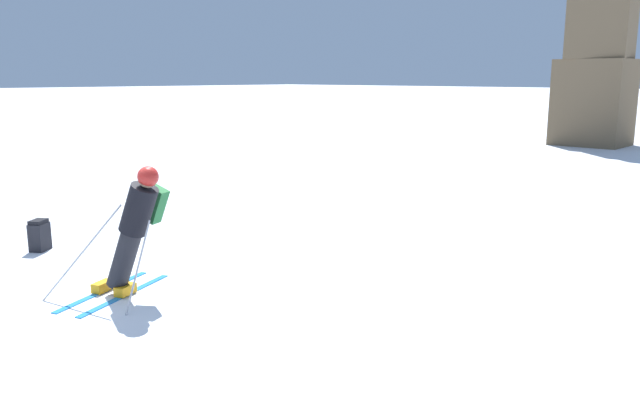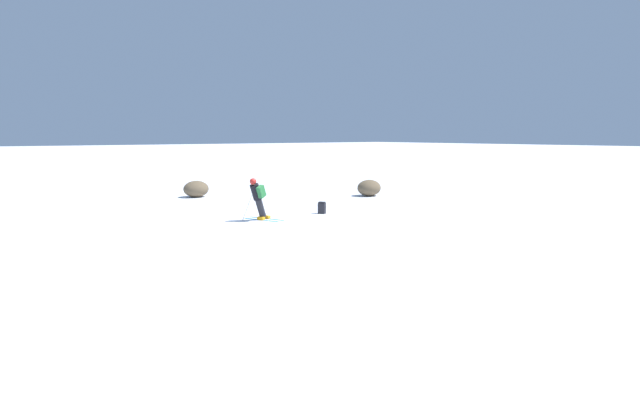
{
  "view_description": "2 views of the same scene",
  "coord_description": "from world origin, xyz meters",
  "px_view_note": "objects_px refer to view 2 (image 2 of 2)",
  "views": [
    {
      "loc": [
        7.3,
        -3.76,
        2.72
      ],
      "look_at": [
        0.98,
        3.06,
        0.87
      ],
      "focal_mm": 35.0,
      "sensor_mm": 36.0,
      "label": 1
    },
    {
      "loc": [
        10.19,
        16.67,
        3.3
      ],
      "look_at": [
        1.07,
        4.73,
        1.33
      ],
      "focal_mm": 28.0,
      "sensor_mm": 36.0,
      "label": 2
    }
  ],
  "objects_px": {
    "skier": "(258,197)",
    "exposed_boulder_0": "(369,188)",
    "exposed_boulder_1": "(196,189)",
    "spare_backpack": "(322,208)"
  },
  "relations": [
    {
      "from": "spare_backpack",
      "to": "exposed_boulder_0",
      "type": "height_order",
      "value": "exposed_boulder_0"
    },
    {
      "from": "skier",
      "to": "exposed_boulder_0",
      "type": "height_order",
      "value": "skier"
    },
    {
      "from": "skier",
      "to": "spare_backpack",
      "type": "bearing_deg",
      "value": 157.77
    },
    {
      "from": "spare_backpack",
      "to": "exposed_boulder_1",
      "type": "height_order",
      "value": "exposed_boulder_1"
    },
    {
      "from": "exposed_boulder_0",
      "to": "exposed_boulder_1",
      "type": "relative_size",
      "value": 1.01
    },
    {
      "from": "spare_backpack",
      "to": "skier",
      "type": "bearing_deg",
      "value": 55.19
    },
    {
      "from": "skier",
      "to": "exposed_boulder_1",
      "type": "distance_m",
      "value": 8.51
    },
    {
      "from": "skier",
      "to": "spare_backpack",
      "type": "height_order",
      "value": "skier"
    },
    {
      "from": "spare_backpack",
      "to": "exposed_boulder_1",
      "type": "distance_m",
      "value": 8.7
    },
    {
      "from": "exposed_boulder_1",
      "to": "skier",
      "type": "bearing_deg",
      "value": 82.36
    }
  ]
}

